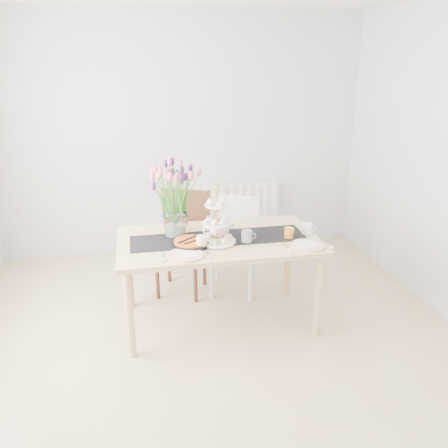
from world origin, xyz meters
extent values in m
plane|color=tan|center=(0.00, 0.00, 0.00)|extent=(4.50, 4.50, 0.00)
plane|color=#BCBEC1|center=(0.00, 2.25, 1.30)|extent=(4.00, 0.00, 4.00)
cube|color=white|center=(0.50, 2.19, 0.45)|extent=(1.20, 0.08, 0.60)
cube|color=tan|center=(0.08, 0.56, 0.73)|extent=(1.60, 0.90, 0.04)
cylinder|color=tan|center=(-0.65, 0.18, 0.35)|extent=(0.06, 0.06, 0.71)
cylinder|color=tan|center=(0.81, 0.18, 0.35)|extent=(0.06, 0.06, 0.71)
cylinder|color=tan|center=(-0.65, 0.94, 0.35)|extent=(0.06, 0.06, 0.71)
cylinder|color=tan|center=(0.81, 0.94, 0.35)|extent=(0.06, 0.06, 0.71)
cube|color=#371F14|center=(-0.16, 1.15, 0.48)|extent=(0.61, 0.61, 0.04)
cube|color=#371F14|center=(-0.08, 1.35, 0.73)|extent=(0.45, 0.21, 0.45)
cylinder|color=#371F14|center=(-0.40, 1.05, 0.23)|extent=(0.04, 0.04, 0.46)
cylinder|color=#371F14|center=(-0.06, 0.91, 0.23)|extent=(0.04, 0.04, 0.46)
cylinder|color=#371F14|center=(-0.26, 1.38, 0.23)|extent=(0.04, 0.04, 0.46)
cylinder|color=#371F14|center=(0.07, 1.25, 0.23)|extent=(0.04, 0.04, 0.46)
cube|color=silver|center=(0.32, 1.07, 0.45)|extent=(0.56, 0.56, 0.04)
cube|color=silver|center=(0.38, 1.26, 0.68)|extent=(0.43, 0.18, 0.42)
cylinder|color=silver|center=(0.09, 0.96, 0.21)|extent=(0.04, 0.04, 0.43)
cylinder|color=silver|center=(0.43, 0.84, 0.21)|extent=(0.04, 0.04, 0.43)
cylinder|color=silver|center=(0.21, 1.30, 0.21)|extent=(0.04, 0.04, 0.43)
cylinder|color=silver|center=(0.55, 1.18, 0.21)|extent=(0.04, 0.04, 0.43)
cube|color=black|center=(0.08, 0.56, 0.75)|extent=(1.40, 0.35, 0.01)
cube|color=silver|center=(-0.25, 0.71, 0.85)|extent=(0.19, 0.19, 0.19)
cylinder|color=gold|center=(0.06, 0.47, 0.96)|extent=(0.01, 0.01, 0.43)
cylinder|color=white|center=(0.06, 0.47, 0.76)|extent=(0.29, 0.29, 0.01)
cylinder|color=white|center=(0.06, 0.47, 0.92)|extent=(0.23, 0.23, 0.01)
cylinder|color=white|center=(0.06, 0.47, 1.06)|extent=(0.18, 0.18, 0.01)
cylinder|color=white|center=(0.82, 0.52, 0.79)|extent=(0.11, 0.11, 0.09)
cylinder|color=black|center=(-0.15, 0.47, 0.76)|extent=(0.31, 0.31, 0.03)
cylinder|color=#C54D1B|center=(-0.15, 0.47, 0.78)|extent=(0.27, 0.27, 0.01)
cylinder|color=gray|center=(0.29, 0.44, 0.80)|extent=(0.09, 0.09, 0.10)
cylinder|color=silver|center=(-0.08, 0.39, 0.80)|extent=(0.11, 0.11, 0.10)
cylinder|color=orange|center=(0.64, 0.46, 0.79)|extent=(0.10, 0.10, 0.09)
cylinder|color=white|center=(-0.22, 0.27, 0.76)|extent=(0.29, 0.29, 0.01)
cylinder|color=white|center=(0.73, 0.27, 0.76)|extent=(0.27, 0.27, 0.01)
camera|label=1|loc=(-0.56, -2.92, 2.15)|focal=38.00mm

